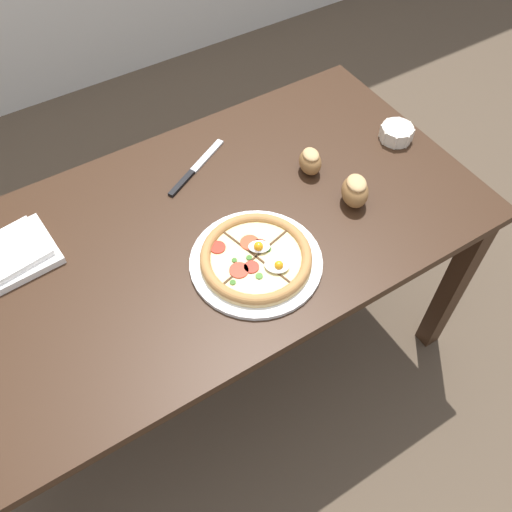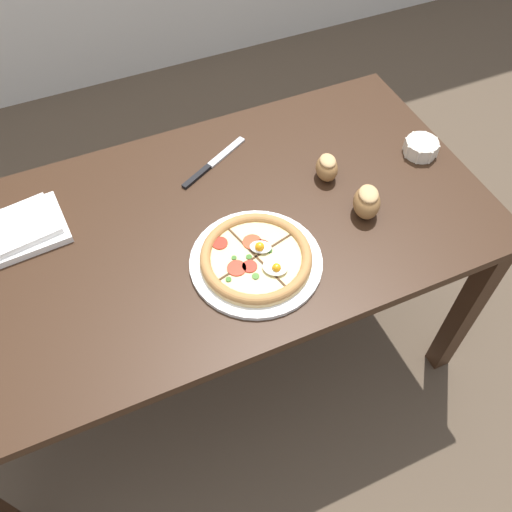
{
  "view_description": "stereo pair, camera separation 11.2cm",
  "coord_description": "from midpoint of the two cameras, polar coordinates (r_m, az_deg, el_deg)",
  "views": [
    {
      "loc": [
        -0.33,
        -0.84,
        1.81
      ],
      "look_at": [
        0.09,
        -0.17,
        0.75
      ],
      "focal_mm": 38.0,
      "sensor_mm": 36.0,
      "label": 1
    },
    {
      "loc": [
        -0.23,
        -0.89,
        1.81
      ],
      "look_at": [
        0.09,
        -0.17,
        0.75
      ],
      "focal_mm": 38.0,
      "sensor_mm": 36.0,
      "label": 2
    }
  ],
  "objects": [
    {
      "name": "ground_plane",
      "position": [
        2.03,
        -6.29,
        -10.81
      ],
      "size": [
        12.0,
        12.0,
        0.0
      ],
      "primitive_type": "plane",
      "color": "brown"
    },
    {
      "name": "dining_table",
      "position": [
        1.49,
        -8.41,
        -0.0
      ],
      "size": [
        1.56,
        0.8,
        0.72
      ],
      "color": "#331E11",
      "rests_on": "ground_plane"
    },
    {
      "name": "pizza",
      "position": [
        1.33,
        -2.4,
        -0.42
      ],
      "size": [
        0.33,
        0.33,
        0.05
      ],
      "color": "white",
      "rests_on": "dining_table"
    },
    {
      "name": "ramekin_bowl",
      "position": [
        1.68,
        12.71,
        12.46
      ],
      "size": [
        0.1,
        0.1,
        0.04
      ],
      "color": "silver",
      "rests_on": "dining_table"
    },
    {
      "name": "napkin_folded",
      "position": [
        1.5,
        -26.48,
        -0.04
      ],
      "size": [
        0.23,
        0.2,
        0.04
      ],
      "rotation": [
        0.0,
        0.0,
        0.07
      ],
      "color": "white",
      "rests_on": "dining_table"
    },
    {
      "name": "bread_piece_near",
      "position": [
        1.46,
        8.22,
        6.71
      ],
      "size": [
        0.1,
        0.11,
        0.08
      ],
      "rotation": [
        0.0,
        0.0,
        1.12
      ],
      "color": "olive",
      "rests_on": "dining_table"
    },
    {
      "name": "bread_piece_mid",
      "position": [
        1.54,
        3.63,
        9.84
      ],
      "size": [
        0.08,
        0.09,
        0.07
      ],
      "rotation": [
        0.0,
        0.0,
        1.3
      ],
      "color": "olive",
      "rests_on": "dining_table"
    },
    {
      "name": "knife_main",
      "position": [
        1.58,
        -8.4,
        9.08
      ],
      "size": [
        0.24,
        0.14,
        0.01
      ],
      "rotation": [
        0.0,
        0.0,
        0.49
      ],
      "color": "silver",
      "rests_on": "dining_table"
    }
  ]
}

